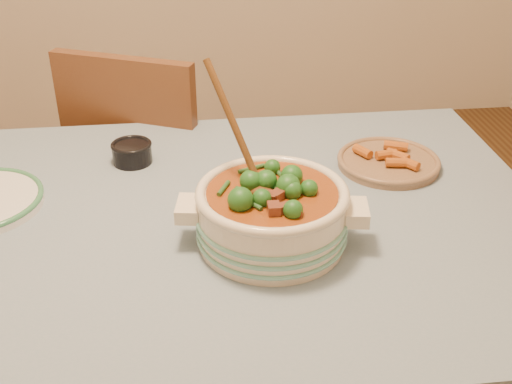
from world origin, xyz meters
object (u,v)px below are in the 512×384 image
at_px(stew_casserole, 272,210).
at_px(chair_far, 149,167).
at_px(fried_plate, 389,160).
at_px(dining_table, 183,252).
at_px(condiment_bowl, 132,151).

relative_size(stew_casserole, chair_far, 0.42).
relative_size(stew_casserole, fried_plate, 1.45).
height_order(dining_table, stew_casserole, stew_casserole).
relative_size(dining_table, stew_casserole, 4.21).
height_order(dining_table, fried_plate, fried_plate).
height_order(condiment_bowl, chair_far, chair_far).
distance_m(stew_casserole, fried_plate, 0.46).
relative_size(dining_table, condiment_bowl, 12.82).
xyz_separation_m(stew_casserole, condiment_bowl, (-0.31, 0.40, -0.05)).
relative_size(condiment_bowl, fried_plate, 0.48).
bearing_deg(condiment_bowl, stew_casserole, -52.58).
distance_m(condiment_bowl, chair_far, 0.47).
height_order(stew_casserole, fried_plate, stew_casserole).
bearing_deg(dining_table, stew_casserole, -30.80).
bearing_deg(condiment_bowl, chair_far, 88.06).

